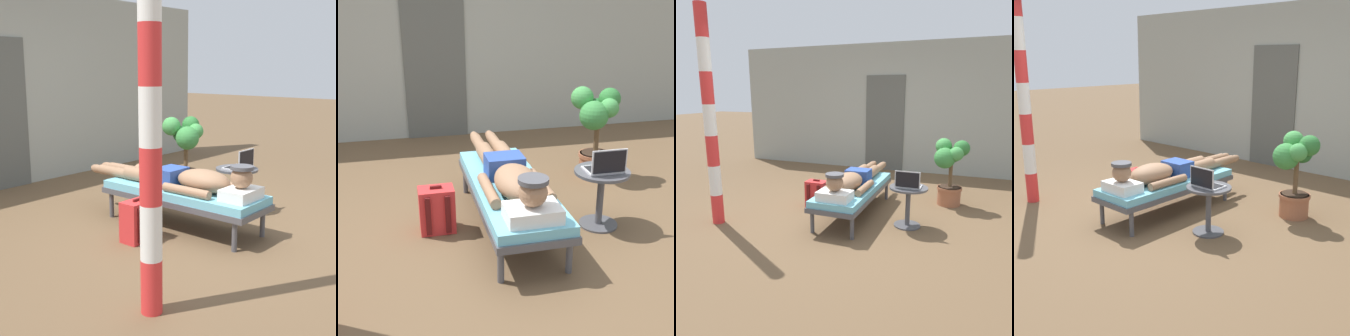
{
  "view_description": "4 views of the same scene",
  "coord_description": "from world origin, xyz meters",
  "views": [
    {
      "loc": [
        -3.91,
        -2.98,
        1.67
      ],
      "look_at": [
        -0.29,
        0.05,
        0.66
      ],
      "focal_mm": 51.62,
      "sensor_mm": 36.0,
      "label": 1
    },
    {
      "loc": [
        -0.95,
        -3.48,
        1.96
      ],
      "look_at": [
        -0.09,
        0.1,
        0.53
      ],
      "focal_mm": 48.83,
      "sensor_mm": 36.0,
      "label": 2
    },
    {
      "loc": [
        1.42,
        -4.17,
        1.68
      ],
      "look_at": [
        -0.29,
        0.17,
        0.62
      ],
      "focal_mm": 35.49,
      "sensor_mm": 36.0,
      "label": 3
    },
    {
      "loc": [
        3.44,
        -3.45,
        1.85
      ],
      "look_at": [
        0.11,
        0.08,
        0.58
      ],
      "focal_mm": 45.33,
      "sensor_mm": 36.0,
      "label": 4
    }
  ],
  "objects": [
    {
      "name": "house_wall_back",
      "position": [
        -0.08,
        3.0,
        1.35
      ],
      "size": [
        7.6,
        0.2,
        2.7
      ],
      "primitive_type": "cube",
      "color": "#999E93",
      "rests_on": "ground"
    },
    {
      "name": "laptop",
      "position": [
        0.71,
        -0.19,
        0.58
      ],
      "size": [
        0.31,
        0.24,
        0.23
      ],
      "color": "silver",
      "rests_on": "side_table"
    },
    {
      "name": "porch_post",
      "position": [
        -1.64,
        -0.93,
        1.35
      ],
      "size": [
        0.15,
        0.15,
        2.7
      ],
      "color": "red",
      "rests_on": "ground"
    },
    {
      "name": "ground_plane",
      "position": [
        0.0,
        0.0,
        0.0
      ],
      "size": [
        40.0,
        40.0,
        0.0
      ],
      "primitive_type": "plane",
      "color": "brown"
    },
    {
      "name": "side_table",
      "position": [
        0.71,
        -0.14,
        0.36
      ],
      "size": [
        0.48,
        0.48,
        0.52
      ],
      "color": "#4C4C51",
      "rests_on": "ground"
    },
    {
      "name": "backpack",
      "position": [
        -0.7,
        0.1,
        0.2
      ],
      "size": [
        0.3,
        0.26,
        0.42
      ],
      "color": "red",
      "rests_on": "ground"
    },
    {
      "name": "lounge_chair",
      "position": [
        -0.08,
        0.03,
        0.35
      ],
      "size": [
        0.62,
        1.81,
        0.42
      ],
      "color": "#4C4C51",
      "rests_on": "ground"
    },
    {
      "name": "house_door_panel",
      "position": [
        -0.41,
        2.89,
        1.02
      ],
      "size": [
        0.84,
        0.03,
        2.04
      ],
      "primitive_type": "cube",
      "color": "#545651",
      "rests_on": "ground"
    },
    {
      "name": "potted_plant",
      "position": [
        1.12,
        0.93,
        0.59
      ],
      "size": [
        0.51,
        0.51,
        1.0
      ],
      "color": "#9E5B3D",
      "rests_on": "ground"
    },
    {
      "name": "person_reclining",
      "position": [
        -0.08,
        -0.01,
        0.52
      ],
      "size": [
        0.53,
        2.17,
        0.33
      ],
      "color": "white",
      "rests_on": "lounge_chair"
    }
  ]
}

